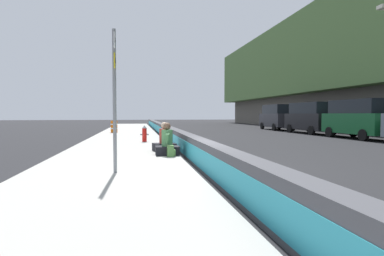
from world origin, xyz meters
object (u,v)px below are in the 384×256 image
object	(u,v)px
seated_person_middle	(164,142)
parked_car_fourth	(311,117)
backpack	(171,151)
construction_barrel	(114,127)
fire_hydrant	(144,133)
parked_car_midline	(277,117)
route_sign_post	(115,91)
parked_car_third	(359,118)
seated_person_foreground	(167,145)

from	to	relation	value
seated_person_middle	parked_car_fourth	bearing A→B (deg)	-49.19
seated_person_middle	backpack	distance (m)	1.71
seated_person_middle	construction_barrel	xyz separation A→B (m)	(13.27, 2.87, 0.12)
seated_person_middle	construction_barrel	bearing A→B (deg)	12.20
fire_hydrant	parked_car_midline	bearing A→B (deg)	-46.30
route_sign_post	construction_barrel	world-z (taller)	route_sign_post
route_sign_post	fire_hydrant	xyz separation A→B (m)	(8.92, -0.95, -1.62)
seated_person_middle	construction_barrel	size ratio (longest dim) A/B	1.22
seated_person_middle	parked_car_fourth	world-z (taller)	parked_car_fourth
seated_person_middle	parked_car_fourth	distance (m)	17.22
backpack	seated_person_middle	bearing A→B (deg)	2.54
fire_hydrant	seated_person_middle	distance (m)	4.50
parked_car_third	parked_car_fourth	xyz separation A→B (m)	(5.51, 0.13, 0.00)
construction_barrel	parked_car_fourth	xyz separation A→B (m)	(-2.03, -15.88, 0.73)
construction_barrel	parked_car_midline	size ratio (longest dim) A/B	0.18
fire_hydrant	construction_barrel	bearing A→B (deg)	13.94
fire_hydrant	parked_car_fourth	distance (m)	15.30
seated_person_middle	parked_car_midline	size ratio (longest dim) A/B	0.22
route_sign_post	parked_car_midline	distance (m)	26.43
parked_car_fourth	route_sign_post	bearing A→B (deg)	137.01
seated_person_foreground	parked_car_midline	world-z (taller)	parked_car_midline
fire_hydrant	parked_car_third	bearing A→B (deg)	-84.72
construction_barrel	parked_car_third	bearing A→B (deg)	-115.21
seated_person_foreground	construction_barrel	bearing A→B (deg)	11.21
seated_person_foreground	parked_car_third	world-z (taller)	parked_car_third
fire_hydrant	parked_car_midline	xyz separation A→B (m)	(13.08, -13.68, 0.77)
backpack	parked_car_third	bearing A→B (deg)	-60.38
seated_person_middle	backpack	world-z (taller)	seated_person_middle
parked_car_midline	route_sign_post	bearing A→B (deg)	146.37
fire_hydrant	parked_car_fourth	world-z (taller)	parked_car_fourth
route_sign_post	parked_car_fourth	xyz separation A→B (m)	(15.71, -14.64, -0.86)
fire_hydrant	parked_car_third	world-z (taller)	parked_car_third
seated_person_foreground	parked_car_third	size ratio (longest dim) A/B	0.23
fire_hydrant	construction_barrel	distance (m)	9.09
route_sign_post	parked_car_fourth	bearing A→B (deg)	-42.99
route_sign_post	parked_car_third	distance (m)	17.97
fire_hydrant	parked_car_fourth	bearing A→B (deg)	-63.63
seated_person_foreground	parked_car_midline	bearing A→B (deg)	-34.78
seated_person_foreground	backpack	world-z (taller)	seated_person_foreground
route_sign_post	parked_car_midline	world-z (taller)	route_sign_post
parked_car_third	parked_car_midline	distance (m)	11.80
backpack	parked_car_midline	distance (m)	23.19
parked_car_midline	parked_car_fourth	bearing A→B (deg)	-179.90
fire_hydrant	backpack	world-z (taller)	fire_hydrant
seated_person_foreground	seated_person_middle	xyz separation A→B (m)	(1.20, -0.00, -0.00)
backpack	parked_car_midline	world-z (taller)	parked_car_midline
backpack	parked_car_midline	bearing A→B (deg)	-33.91
fire_hydrant	parked_car_third	size ratio (longest dim) A/B	0.17
seated_person_foreground	seated_person_middle	bearing A→B (deg)	-0.08
seated_person_foreground	parked_car_midline	distance (m)	22.81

